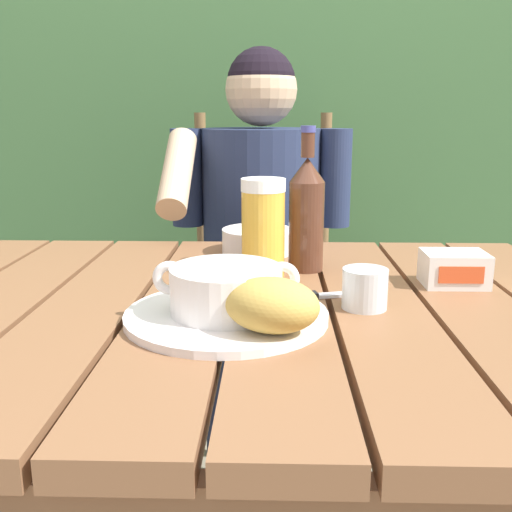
{
  "coord_description": "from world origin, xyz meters",
  "views": [
    {
      "loc": [
        -0.02,
        -0.88,
        1.03
      ],
      "look_at": [
        -0.04,
        0.02,
        0.81
      ],
      "focal_mm": 41.12,
      "sensor_mm": 36.0,
      "label": 1
    }
  ],
  "objects_px": {
    "bread_roll": "(272,305)",
    "diner_bowl": "(257,241)",
    "soup_bowl": "(226,288)",
    "serving_plate": "(226,315)",
    "water_glass_small": "(365,288)",
    "person_eating": "(260,235)",
    "table_knife": "(315,296)",
    "beer_glass": "(263,227)",
    "beer_bottle": "(307,212)",
    "chair_near_diner": "(262,287)",
    "butter_tub": "(454,269)"
  },
  "relations": [
    {
      "from": "chair_near_diner",
      "to": "bread_roll",
      "type": "distance_m",
      "value": 1.08
    },
    {
      "from": "serving_plate",
      "to": "bread_roll",
      "type": "xyz_separation_m",
      "value": [
        0.07,
        -0.08,
        0.04
      ]
    },
    {
      "from": "soup_bowl",
      "to": "diner_bowl",
      "type": "xyz_separation_m",
      "value": [
        0.03,
        0.42,
        -0.02
      ]
    },
    {
      "from": "table_knife",
      "to": "beer_glass",
      "type": "bearing_deg",
      "value": 122.53
    },
    {
      "from": "person_eating",
      "to": "beer_glass",
      "type": "xyz_separation_m",
      "value": [
        0.02,
        -0.52,
        0.12
      ]
    },
    {
      "from": "person_eating",
      "to": "table_knife",
      "type": "xyz_separation_m",
      "value": [
        0.1,
        -0.66,
        0.04
      ]
    },
    {
      "from": "bread_roll",
      "to": "diner_bowl",
      "type": "distance_m",
      "value": 0.5
    },
    {
      "from": "person_eating",
      "to": "beer_bottle",
      "type": "bearing_deg",
      "value": -78.54
    },
    {
      "from": "water_glass_small",
      "to": "serving_plate",
      "type": "bearing_deg",
      "value": -164.51
    },
    {
      "from": "person_eating",
      "to": "beer_glass",
      "type": "relative_size",
      "value": 6.76
    },
    {
      "from": "beer_glass",
      "to": "butter_tub",
      "type": "xyz_separation_m",
      "value": [
        0.33,
        -0.05,
        -0.06
      ]
    },
    {
      "from": "person_eating",
      "to": "butter_tub",
      "type": "xyz_separation_m",
      "value": [
        0.35,
        -0.58,
        0.06
      ]
    },
    {
      "from": "person_eating",
      "to": "diner_bowl",
      "type": "height_order",
      "value": "person_eating"
    },
    {
      "from": "bread_roll",
      "to": "beer_bottle",
      "type": "distance_m",
      "value": 0.37
    },
    {
      "from": "person_eating",
      "to": "bread_roll",
      "type": "relative_size",
      "value": 7.96
    },
    {
      "from": "chair_near_diner",
      "to": "table_knife",
      "type": "bearing_deg",
      "value": -83.28
    },
    {
      "from": "beer_bottle",
      "to": "butter_tub",
      "type": "xyz_separation_m",
      "value": [
        0.25,
        -0.09,
        -0.08
      ]
    },
    {
      "from": "serving_plate",
      "to": "butter_tub",
      "type": "height_order",
      "value": "butter_tub"
    },
    {
      "from": "bread_roll",
      "to": "butter_tub",
      "type": "bearing_deg",
      "value": 39.77
    },
    {
      "from": "beer_bottle",
      "to": "diner_bowl",
      "type": "xyz_separation_m",
      "value": [
        -0.09,
        0.14,
        -0.09
      ]
    },
    {
      "from": "chair_near_diner",
      "to": "water_glass_small",
      "type": "distance_m",
      "value": 0.96
    },
    {
      "from": "bread_roll",
      "to": "diner_bowl",
      "type": "xyz_separation_m",
      "value": [
        -0.03,
        0.49,
        -0.02
      ]
    },
    {
      "from": "chair_near_diner",
      "to": "table_knife",
      "type": "height_order",
      "value": "chair_near_diner"
    },
    {
      "from": "chair_near_diner",
      "to": "person_eating",
      "type": "distance_m",
      "value": 0.29
    },
    {
      "from": "serving_plate",
      "to": "soup_bowl",
      "type": "xyz_separation_m",
      "value": [
        -0.0,
        0.0,
        0.04
      ]
    },
    {
      "from": "chair_near_diner",
      "to": "bread_roll",
      "type": "xyz_separation_m",
      "value": [
        0.03,
        -1.04,
        0.29
      ]
    },
    {
      "from": "serving_plate",
      "to": "soup_bowl",
      "type": "bearing_deg",
      "value": 135.0
    },
    {
      "from": "water_glass_small",
      "to": "butter_tub",
      "type": "bearing_deg",
      "value": 36.53
    },
    {
      "from": "person_eating",
      "to": "serving_plate",
      "type": "xyz_separation_m",
      "value": [
        -0.03,
        -0.76,
        0.04
      ]
    },
    {
      "from": "person_eating",
      "to": "soup_bowl",
      "type": "bearing_deg",
      "value": -92.35
    },
    {
      "from": "person_eating",
      "to": "table_knife",
      "type": "relative_size",
      "value": 7.56
    },
    {
      "from": "diner_bowl",
      "to": "person_eating",
      "type": "bearing_deg",
      "value": 90.49
    },
    {
      "from": "soup_bowl",
      "to": "beer_bottle",
      "type": "bearing_deg",
      "value": 65.22
    },
    {
      "from": "soup_bowl",
      "to": "diner_bowl",
      "type": "distance_m",
      "value": 0.42
    },
    {
      "from": "butter_tub",
      "to": "table_knife",
      "type": "xyz_separation_m",
      "value": [
        -0.24,
        -0.08,
        -0.02
      ]
    },
    {
      "from": "table_knife",
      "to": "diner_bowl",
      "type": "relative_size",
      "value": 1.05
    },
    {
      "from": "beer_bottle",
      "to": "table_knife",
      "type": "distance_m",
      "value": 0.21
    },
    {
      "from": "beer_glass",
      "to": "soup_bowl",
      "type": "bearing_deg",
      "value": -101.54
    },
    {
      "from": "bread_roll",
      "to": "table_knife",
      "type": "distance_m",
      "value": 0.2
    },
    {
      "from": "beer_bottle",
      "to": "water_glass_small",
      "type": "relative_size",
      "value": 3.87
    },
    {
      "from": "water_glass_small",
      "to": "table_knife",
      "type": "relative_size",
      "value": 0.44
    },
    {
      "from": "serving_plate",
      "to": "beer_glass",
      "type": "bearing_deg",
      "value": 78.46
    },
    {
      "from": "soup_bowl",
      "to": "beer_glass",
      "type": "height_order",
      "value": "beer_glass"
    },
    {
      "from": "bread_roll",
      "to": "water_glass_small",
      "type": "bearing_deg",
      "value": 43.35
    },
    {
      "from": "soup_bowl",
      "to": "water_glass_small",
      "type": "height_order",
      "value": "soup_bowl"
    },
    {
      "from": "beer_bottle",
      "to": "water_glass_small",
      "type": "distance_m",
      "value": 0.25
    },
    {
      "from": "serving_plate",
      "to": "water_glass_small",
      "type": "relative_size",
      "value": 4.24
    },
    {
      "from": "chair_near_diner",
      "to": "water_glass_small",
      "type": "xyz_separation_m",
      "value": [
        0.17,
        -0.91,
        0.27
      ]
    },
    {
      "from": "table_knife",
      "to": "diner_bowl",
      "type": "xyz_separation_m",
      "value": [
        -0.1,
        0.31,
        0.02
      ]
    },
    {
      "from": "serving_plate",
      "to": "beer_glass",
      "type": "xyz_separation_m",
      "value": [
        0.05,
        0.24,
        0.08
      ]
    }
  ]
}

